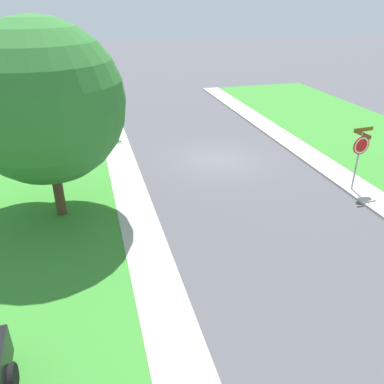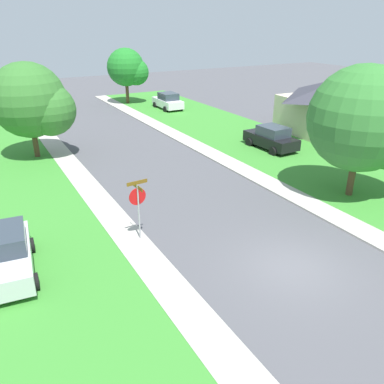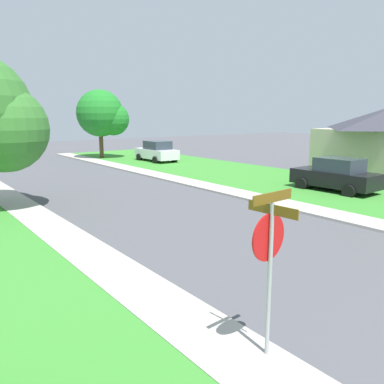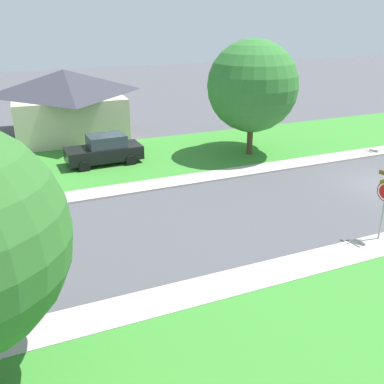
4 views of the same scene
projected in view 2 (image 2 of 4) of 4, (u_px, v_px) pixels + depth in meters
The scene contains 12 objects.
ground_plane at pixel (292, 268), 15.23m from camera, with size 120.00×120.00×0.00m, color #4C4C51.
sidewalk_east at pixel (223, 159), 26.92m from camera, with size 1.40×56.00×0.10m, color #ADA89E.
lawn_east at pixel (277, 150), 29.02m from camera, with size 8.00×56.00×0.08m, color #38842D.
sidewalk_west at pixel (86, 185), 22.73m from camera, with size 1.40×56.00×0.10m, color #ADA89E.
stop_sign_far_corner at pixel (138, 200), 16.43m from camera, with size 0.92×0.92×2.77m.
car_black_across_road at pixel (271, 138), 28.84m from camera, with size 2.12×4.34×1.76m.
car_silver_behind_trees at pixel (5, 254), 14.50m from camera, with size 2.36×4.46×1.76m.
car_white_kerbside_mid at pixel (168, 101), 41.93m from camera, with size 2.09×4.32×1.76m.
tree_corner_large at pixel (369, 122), 19.86m from camera, with size 5.78×5.38×6.91m.
tree_across_right at pixel (128, 69), 43.59m from camera, with size 4.39×4.08×6.05m.
tree_sidewalk_near at pixel (34, 103), 25.97m from camera, with size 5.29×4.92×6.40m.
house_right_setback at pixel (343, 105), 32.46m from camera, with size 9.33×8.19×4.60m.
Camera 2 is at (-9.60, -9.31, 8.76)m, focal length 37.01 mm.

